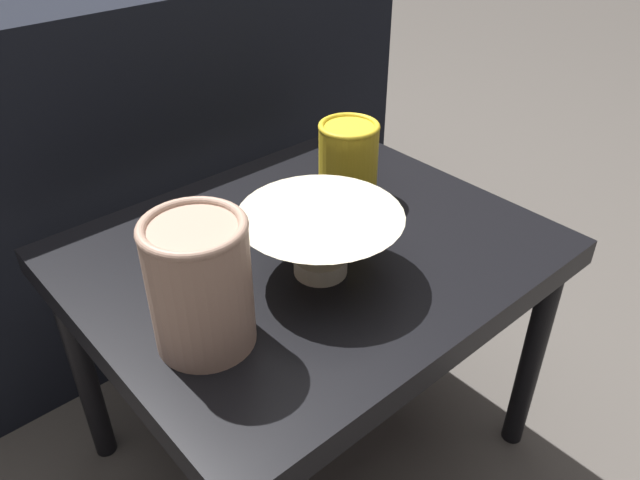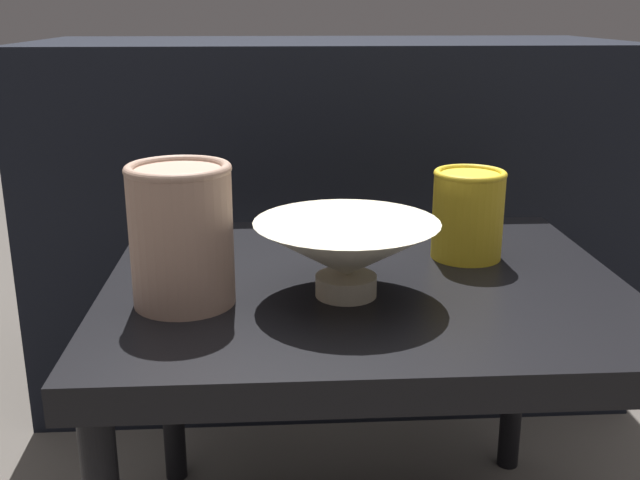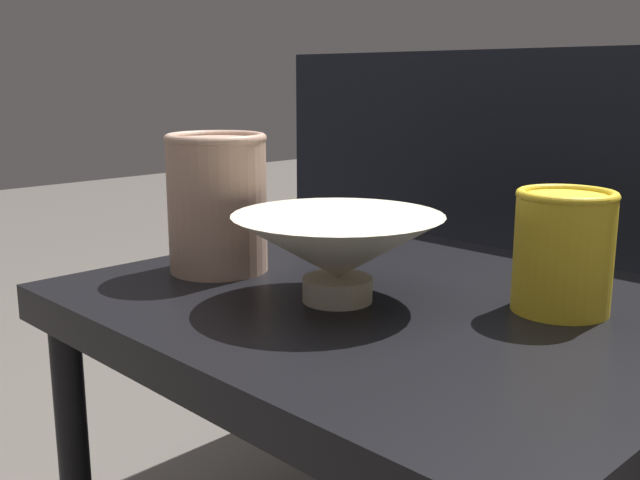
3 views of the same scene
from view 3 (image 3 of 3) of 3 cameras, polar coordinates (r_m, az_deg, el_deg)
table at (r=0.82m, az=5.69°, el=-7.48°), size 0.65×0.54×0.44m
couch_backdrop at (r=1.36m, az=23.22°, el=-2.01°), size 1.15×0.50×0.71m
bowl at (r=0.76m, az=1.36°, el=-0.63°), size 0.22×0.22×0.09m
vase_textured_left at (r=0.89m, az=-7.83°, el=2.99°), size 0.12×0.12×0.16m
vase_colorful_right at (r=0.77m, az=18.05°, el=-0.67°), size 0.10×0.10×0.12m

